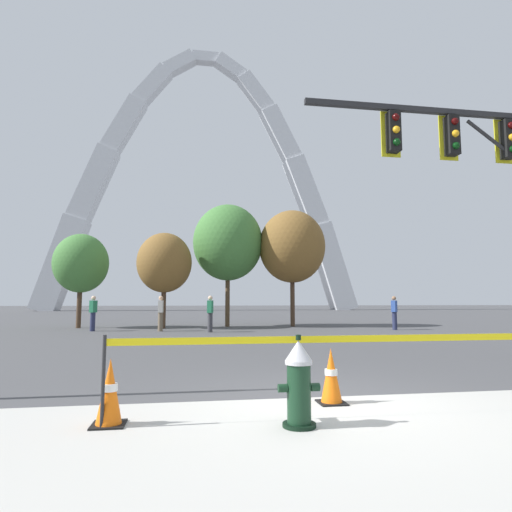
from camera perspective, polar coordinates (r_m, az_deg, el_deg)
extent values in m
plane|color=#474749|center=(6.08, 9.72, -18.88)|extent=(240.00, 240.00, 0.00)
cylinder|color=black|center=(4.94, 5.83, -21.68)|extent=(0.36, 0.36, 0.05)
cylinder|color=#14331E|center=(4.87, 5.78, -17.88)|extent=(0.26, 0.26, 0.62)
cylinder|color=#B7B7BC|center=(4.81, 5.74, -14.03)|extent=(0.30, 0.30, 0.04)
cone|color=#B7B7BC|center=(4.79, 5.73, -12.49)|extent=(0.30, 0.30, 0.22)
cylinder|color=black|center=(4.78, 5.71, -10.82)|extent=(0.06, 0.06, 0.06)
cylinder|color=#14331E|center=(4.81, 3.60, -17.28)|extent=(0.10, 0.09, 0.09)
cylinder|color=#14331E|center=(4.90, 7.91, -17.03)|extent=(0.10, 0.09, 0.09)
cylinder|color=#14331E|center=(5.06, 5.19, -17.78)|extent=(0.13, 0.14, 0.13)
cylinder|color=black|center=(5.14, 4.96, -17.60)|extent=(0.15, 0.03, 0.15)
cylinder|color=#232326|center=(5.03, -19.83, -15.59)|extent=(0.04, 0.04, 0.99)
cube|color=yellow|center=(5.24, 12.33, -10.81)|extent=(5.55, 0.01, 0.08)
cube|color=black|center=(6.03, 10.12, -18.84)|extent=(0.36, 0.36, 0.03)
cone|color=orange|center=(5.96, 10.05, -15.42)|extent=(0.28, 0.28, 0.70)
cylinder|color=white|center=(5.95, 10.05, -15.09)|extent=(0.17, 0.17, 0.08)
cube|color=black|center=(5.23, -19.19, -20.63)|extent=(0.36, 0.36, 0.03)
cone|color=orange|center=(5.15, -19.04, -16.70)|extent=(0.28, 0.28, 0.70)
cylinder|color=white|center=(5.14, -19.03, -16.32)|extent=(0.17, 0.17, 0.08)
cube|color=#232326|center=(10.88, 23.29, 17.40)|extent=(6.20, 0.12, 0.12)
cylinder|color=#232326|center=(11.36, 28.87, 13.68)|extent=(1.11, 0.08, 0.81)
cube|color=black|center=(11.64, 30.71, 13.31)|extent=(0.26, 0.24, 0.90)
cube|color=gold|center=(11.74, 30.26, 13.12)|extent=(0.44, 0.03, 1.04)
sphere|color=#360606|center=(11.64, 31.05, 14.79)|extent=(0.16, 0.16, 0.16)
sphere|color=orange|center=(11.54, 31.13, 13.49)|extent=(0.16, 0.16, 0.16)
cube|color=black|center=(10.83, 24.80, 14.44)|extent=(0.26, 0.24, 0.90)
cube|color=gold|center=(10.94, 24.38, 14.22)|extent=(0.44, 0.03, 1.04)
sphere|color=#360606|center=(10.83, 25.13, 16.04)|extent=(0.16, 0.16, 0.16)
sphere|color=orange|center=(10.73, 25.20, 14.65)|extent=(0.16, 0.16, 0.16)
sphere|color=black|center=(10.64, 25.27, 13.24)|extent=(0.16, 0.16, 0.16)
cube|color=black|center=(10.16, 17.96, 15.56)|extent=(0.26, 0.24, 0.90)
cube|color=gold|center=(10.27, 17.60, 15.30)|extent=(0.44, 0.03, 1.04)
sphere|color=#360606|center=(10.16, 18.25, 17.28)|extent=(0.16, 0.16, 0.16)
sphere|color=orange|center=(10.05, 18.31, 15.81)|extent=(0.16, 0.16, 0.16)
sphere|color=black|center=(9.95, 18.36, 14.31)|extent=(0.16, 0.16, 0.16)
cube|color=silver|center=(65.40, -24.70, -1.02)|extent=(7.14, 3.31, 14.00)
cube|color=silver|center=(66.38, -20.94, 8.97)|extent=(6.75, 2.97, 11.50)
cube|color=silver|center=(68.54, -17.28, 16.35)|extent=(6.32, 2.62, 9.04)
cube|color=silver|center=(70.78, -13.72, 21.26)|extent=(5.81, 2.27, 6.63)
cube|color=silver|center=(72.41, -10.23, 24.00)|extent=(5.08, 1.92, 4.25)
cube|color=silver|center=(73.06, -6.80, 24.83)|extent=(4.04, 1.57, 1.57)
cube|color=silver|center=(72.61, -3.41, 23.82)|extent=(5.08, 1.92, 4.25)
cube|color=silver|center=(71.19, -0.05, 20.91)|extent=(5.81, 2.27, 6.63)
cube|color=silver|center=(69.18, 3.30, 15.86)|extent=(6.32, 2.62, 9.04)
cube|color=silver|center=(67.26, 6.67, 8.41)|extent=(6.75, 2.97, 11.50)
cube|color=silver|center=(66.51, 10.07, -1.55)|extent=(7.14, 3.31, 14.00)
cylinder|color=#473323|center=(23.44, -22.66, -6.40)|extent=(0.24, 0.24, 2.05)
ellipsoid|color=#427A38|center=(23.51, -22.43, -0.89)|extent=(2.74, 2.74, 3.01)
cylinder|color=#473323|center=(21.73, -12.32, -6.80)|extent=(0.24, 0.24, 2.05)
ellipsoid|color=brown|center=(21.81, -12.19, -0.87)|extent=(2.73, 2.73, 3.00)
cylinder|color=brown|center=(22.97, -3.85, -5.90)|extent=(0.24, 0.24, 2.83)
ellipsoid|color=#427A38|center=(23.19, -3.79, 1.82)|extent=(3.77, 3.77, 4.15)
cylinder|color=#473323|center=(23.10, 4.92, -6.05)|extent=(0.24, 0.24, 2.70)
ellipsoid|color=brown|center=(23.29, 4.86, 1.29)|extent=(3.60, 3.60, 3.96)
cylinder|color=#232847|center=(20.76, -21.07, -8.24)|extent=(0.22, 0.22, 0.84)
cube|color=#23754C|center=(20.75, -21.00, -6.34)|extent=(0.31, 0.39, 0.54)
sphere|color=beige|center=(20.74, -20.96, -5.29)|extent=(0.20, 0.20, 0.20)
cylinder|color=#38383D|center=(18.88, -6.19, -8.87)|extent=(0.22, 0.22, 0.84)
cube|color=#23754C|center=(18.85, -6.17, -6.77)|extent=(0.29, 0.38, 0.54)
sphere|color=beige|center=(18.85, -6.15, -5.62)|extent=(0.20, 0.20, 0.20)
cylinder|color=#232847|center=(21.35, 18.11, -8.28)|extent=(0.22, 0.22, 0.84)
cube|color=#2D4C99|center=(21.33, 18.05, -6.42)|extent=(0.38, 0.38, 0.54)
sphere|color=#936B4C|center=(21.33, 18.02, -5.40)|extent=(0.20, 0.20, 0.20)
cylinder|color=brown|center=(19.84, -12.71, -8.62)|extent=(0.22, 0.22, 0.84)
cube|color=beige|center=(19.82, -12.66, -6.63)|extent=(0.23, 0.35, 0.54)
sphere|color=tan|center=(19.82, -12.64, -5.53)|extent=(0.20, 0.20, 0.20)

